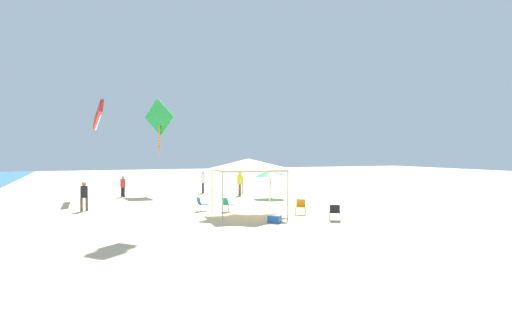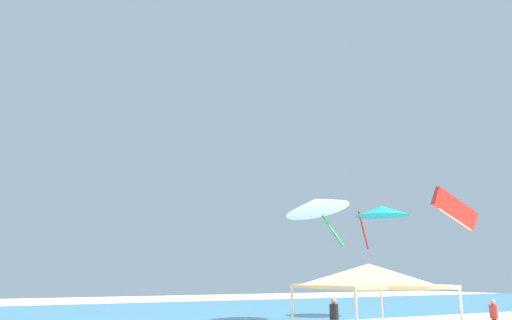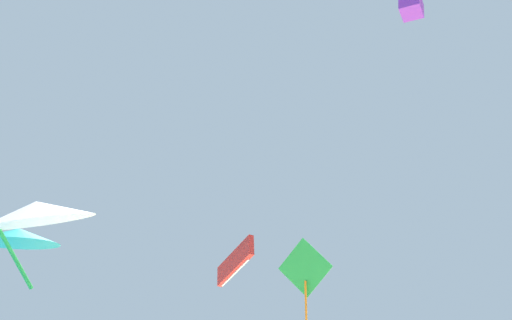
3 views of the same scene
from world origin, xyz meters
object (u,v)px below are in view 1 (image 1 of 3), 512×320
cooler_box (275,219)px  person_near_umbrella (240,181)px  folding_chair_left_of_tent (201,203)px  person_kite_handler (203,180)px  folding_chair_near_cooler (301,206)px  person_far_stroller (241,182)px  beach_umbrella (270,173)px  kite_parafoil_red (98,116)px  kite_diamond_green (159,119)px  person_beachcomber (84,194)px  folding_chair_right_of_tent (227,203)px  canopy_tent (248,165)px  folding_chair_facing_ocean (335,211)px  person_watching_sky (123,185)px

cooler_box → person_near_umbrella: bearing=-12.8°
folding_chair_left_of_tent → person_kite_handler: (10.62, -3.01, 0.60)m
folding_chair_near_cooler → person_far_stroller: person_far_stroller is taller
beach_umbrella → kite_parafoil_red: size_ratio=0.64×
person_near_umbrella → kite_diamond_green: 8.64m
beach_umbrella → kite_parafoil_red: bearing=67.3°
folding_chair_left_of_tent → folding_chair_near_cooler: (-3.37, -4.67, 0.00)m
beach_umbrella → folding_chair_left_of_tent: 8.37m
person_beachcomber → folding_chair_right_of_tent: bearing=137.2°
folding_chair_left_of_tent → folding_chair_right_of_tent: bearing=-126.5°
folding_chair_near_cooler → cooler_box: folding_chair_near_cooler is taller
person_beachcomber → person_kite_handler: bearing=-157.8°
person_beachcomber → person_far_stroller: bearing=-170.2°
person_kite_handler → cooler_box: bearing=-159.6°
canopy_tent → folding_chair_right_of_tent: (1.58, 0.68, -2.24)m
canopy_tent → person_kite_handler: 13.13m
canopy_tent → person_near_umbrella: size_ratio=2.04×
folding_chair_facing_ocean → person_watching_sky: size_ratio=0.51×
person_near_umbrella → cooler_box: bearing=-176.6°
folding_chair_left_of_tent → person_watching_sky: 10.46m
folding_chair_near_cooler → folding_chair_facing_ocean: (-2.50, -0.59, 0.00)m
folding_chair_right_of_tent → kite_diamond_green: (12.70, 1.64, 5.65)m
canopy_tent → cooler_box: size_ratio=5.30×
folding_chair_left_of_tent → person_near_umbrella: size_ratio=0.43×
folding_chair_facing_ocean → kite_parafoil_red: 19.71m
person_far_stroller → kite_parafoil_red: 12.18m
cooler_box → folding_chair_near_cooler: bearing=-51.4°
folding_chair_right_of_tent → person_near_umbrella: bearing=-50.2°
person_watching_sky → folding_chair_facing_ocean: bearing=5.2°
beach_umbrella → folding_chair_near_cooler: 8.67m
folding_chair_right_of_tent → kite_parafoil_red: bearing=5.8°
folding_chair_left_of_tent → person_kite_handler: person_kite_handler is taller
person_far_stroller → person_beachcomber: bearing=-145.2°
cooler_box → person_near_umbrella: size_ratio=0.38×
folding_chair_left_of_tent → person_watching_sky: bearing=14.0°
cooler_box → person_far_stroller: bearing=-14.1°
cooler_box → kite_parafoil_red: size_ratio=0.21×
folding_chair_left_of_tent → person_far_stroller: 10.87m
person_beachcomber → kite_parafoil_red: size_ratio=0.48×
folding_chair_near_cooler → kite_diamond_green: bearing=140.6°
person_watching_sky → kite_diamond_green: 6.37m
cooler_box → person_beachcomber: 11.65m
canopy_tent → folding_chair_left_of_tent: bearing=39.9°
person_near_umbrella → person_beachcomber: (-4.86, 11.39, -0.12)m
folding_chair_right_of_tent → person_beachcomber: bearing=40.4°
canopy_tent → person_beachcomber: size_ratio=2.27×
folding_chair_right_of_tent → folding_chair_near_cooler: bearing=-152.8°
person_watching_sky → person_near_umbrella: bearing=50.5°
person_beachcomber → beach_umbrella: bearing=171.8°
canopy_tent → folding_chair_facing_ocean: (-3.50, -3.28, -2.24)m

